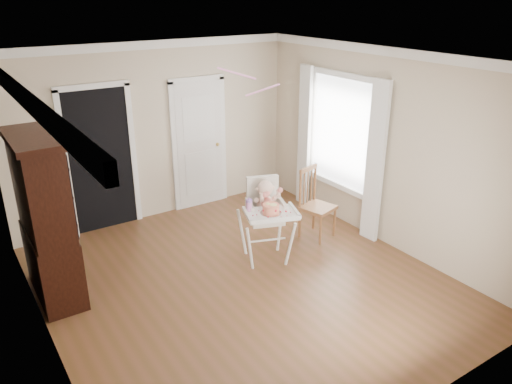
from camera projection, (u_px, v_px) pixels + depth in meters
floor at (245, 282)px, 6.19m from camera, size 5.00×5.00×0.00m
ceiling at (242, 59)px, 5.17m from camera, size 5.00×5.00×0.00m
wall_back at (157, 132)px, 7.61m from camera, size 4.50×0.00×4.50m
wall_left at (34, 229)px, 4.53m from camera, size 0.00×5.00×5.00m
wall_right at (383, 148)px, 6.83m from camera, size 0.00×5.00×5.00m
crown_molding at (242, 65)px, 5.19m from camera, size 4.50×5.00×0.12m
doorway at (100, 157)px, 7.23m from camera, size 1.06×0.05×2.22m
closet_door at (199, 146)px, 8.07m from camera, size 0.96×0.09×2.13m
window_right at (339, 140)px, 7.43m from camera, size 0.13×1.84×2.30m
high_chair at (266, 211)px, 6.45m from camera, size 0.88×0.98×1.15m
baby at (266, 199)px, 6.42m from camera, size 0.31×0.31×0.49m
cake at (271, 209)px, 6.15m from camera, size 0.27×0.27×0.12m
sippy_cup at (249, 205)px, 6.21m from camera, size 0.08×0.08×0.20m
china_cabinet at (46, 219)px, 5.59m from camera, size 0.52×1.16×1.96m
dining_chair at (316, 205)px, 7.19m from camera, size 0.52×0.52×1.04m
streamer at (237, 73)px, 6.16m from camera, size 0.39×0.34×0.15m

